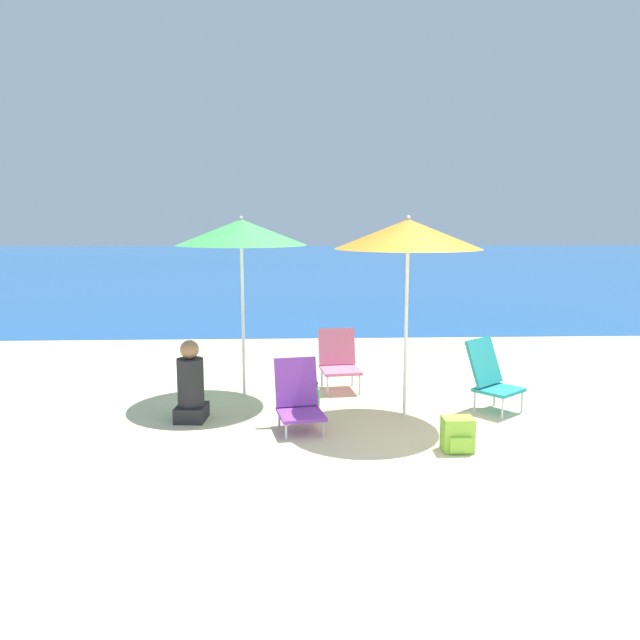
# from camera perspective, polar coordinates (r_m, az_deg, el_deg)

# --- Properties ---
(ground_plane) EXTENTS (60.00, 60.00, 0.00)m
(ground_plane) POSITION_cam_1_polar(r_m,az_deg,el_deg) (5.41, 18.41, -14.37)
(ground_plane) COLOR beige
(sea_water) EXTENTS (60.00, 40.00, 0.01)m
(sea_water) POSITION_cam_1_polar(r_m,az_deg,el_deg) (31.16, 0.98, 5.26)
(sea_water) COLOR #1E5699
(sea_water) RESTS_ON ground
(beach_umbrella_orange) EXTENTS (1.54, 1.54, 2.16)m
(beach_umbrella_orange) POSITION_cam_1_polar(r_m,az_deg,el_deg) (6.60, 8.06, 7.76)
(beach_umbrella_orange) COLOR white
(beach_umbrella_orange) RESTS_ON ground
(beach_umbrella_green) EXTENTS (1.54, 1.54, 2.16)m
(beach_umbrella_green) POSITION_cam_1_polar(r_m,az_deg,el_deg) (7.38, -7.21, 7.94)
(beach_umbrella_green) COLOR white
(beach_umbrella_green) RESTS_ON ground
(beach_chair_purple) EXTENTS (0.54, 0.65, 0.70)m
(beach_chair_purple) POSITION_cam_1_polar(r_m,az_deg,el_deg) (6.43, -1.99, -7.15)
(beach_chair_purple) COLOR silver
(beach_chair_purple) RESTS_ON ground
(beach_chair_pink) EXTENTS (0.53, 0.63, 0.74)m
(beach_chair_pink) POSITION_cam_1_polar(r_m,az_deg,el_deg) (7.89, 1.72, -3.61)
(beach_chair_pink) COLOR silver
(beach_chair_pink) RESTS_ON ground
(beach_chair_teal) EXTENTS (0.69, 0.70, 0.80)m
(beach_chair_teal) POSITION_cam_1_polar(r_m,az_deg,el_deg) (7.23, 15.33, -4.84)
(beach_chair_teal) COLOR silver
(beach_chair_teal) RESTS_ON ground
(person_seated_near) EXTENTS (0.34, 0.39, 0.87)m
(person_seated_near) POSITION_cam_1_polar(r_m,az_deg,el_deg) (6.79, -11.74, -5.99)
(person_seated_near) COLOR #262628
(person_seated_near) RESTS_ON ground
(backpack_lime) EXTENTS (0.28, 0.24, 0.32)m
(backpack_lime) POSITION_cam_1_polar(r_m,az_deg,el_deg) (5.98, 12.47, -10.19)
(backpack_lime) COLOR #8ECC3D
(backpack_lime) RESTS_ON ground
(water_bottle) EXTENTS (0.09, 0.09, 0.29)m
(water_bottle) POSITION_cam_1_polar(r_m,az_deg,el_deg) (7.18, -0.34, -7.04)
(water_bottle) COLOR #4CB266
(water_bottle) RESTS_ON ground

